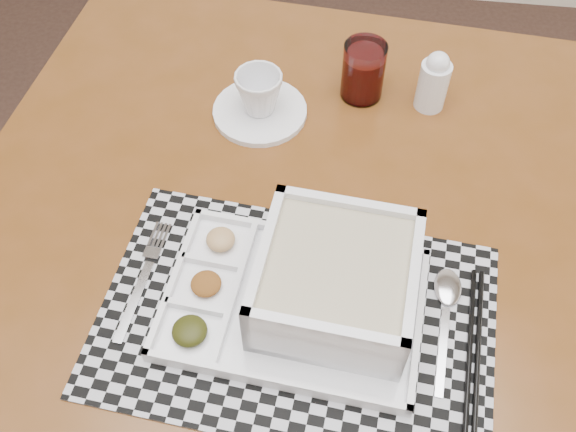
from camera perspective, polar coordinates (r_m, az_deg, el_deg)
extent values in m
cube|color=#56300F|center=(0.90, 1.77, -2.28)|extent=(1.10, 1.10, 0.04)
cylinder|color=#56300F|center=(1.58, -11.81, 6.39)|extent=(0.05, 0.05, 0.72)
cylinder|color=#56300F|center=(1.53, 22.03, 0.65)|extent=(0.05, 0.05, 0.72)
cube|color=#56300F|center=(1.24, 5.77, 12.61)|extent=(0.87, 0.11, 0.08)
cube|color=#56300F|center=(1.08, -21.61, 0.18)|extent=(0.11, 0.87, 0.08)
cube|color=#B2B2BA|center=(0.82, 0.71, -9.11)|extent=(0.52, 0.36, 0.00)
cube|color=white|center=(0.82, 0.47, -7.98)|extent=(0.34, 0.25, 0.01)
cube|color=white|center=(0.86, 1.95, -1.58)|extent=(0.32, 0.04, 0.01)
cube|color=white|center=(0.76, -1.25, -14.43)|extent=(0.32, 0.04, 0.01)
cube|color=white|center=(0.84, -10.07, -5.48)|extent=(0.03, 0.22, 0.01)
cube|color=white|center=(0.81, 11.51, -9.54)|extent=(0.03, 0.22, 0.01)
cube|color=white|center=(0.82, -4.70, -6.60)|extent=(0.03, 0.20, 0.01)
cube|color=white|center=(0.81, -8.25, -8.02)|extent=(0.08, 0.01, 0.01)
cube|color=white|center=(0.84, -6.88, -4.08)|extent=(0.08, 0.01, 0.01)
ellipsoid|color=black|center=(0.79, -8.74, -10.06)|extent=(0.04, 0.04, 0.02)
ellipsoid|color=#4F220D|center=(0.82, -7.30, -5.99)|extent=(0.04, 0.04, 0.02)
ellipsoid|color=olive|center=(0.86, -6.01, -2.08)|extent=(0.04, 0.04, 0.02)
cube|color=white|center=(0.81, 4.11, -7.10)|extent=(0.20, 0.20, 0.01)
cube|color=white|center=(0.83, 5.32, -0.56)|extent=(0.19, 0.03, 0.09)
cube|color=white|center=(0.74, 3.09, -11.39)|extent=(0.19, 0.03, 0.09)
cube|color=white|center=(0.79, -2.03, -4.50)|extent=(0.03, 0.19, 0.09)
cube|color=white|center=(0.78, 10.67, -6.77)|extent=(0.03, 0.19, 0.09)
cube|color=tan|center=(0.78, 4.26, -5.81)|extent=(0.18, 0.18, 0.08)
cube|color=silver|center=(0.85, -13.68, -7.34)|extent=(0.02, 0.12, 0.00)
cube|color=silver|center=(0.88, -11.99, -3.22)|extent=(0.02, 0.02, 0.00)
cube|color=silver|center=(0.90, -11.89, -1.56)|extent=(0.01, 0.04, 0.00)
cube|color=silver|center=(0.90, -11.53, -1.63)|extent=(0.01, 0.04, 0.00)
cube|color=silver|center=(0.90, -11.18, -1.69)|extent=(0.01, 0.04, 0.00)
cube|color=silver|center=(0.89, -10.82, -1.76)|extent=(0.01, 0.04, 0.00)
cube|color=silver|center=(0.82, 13.56, -11.57)|extent=(0.02, 0.12, 0.00)
ellipsoid|color=silver|center=(0.86, 14.02, -6.15)|extent=(0.04, 0.06, 0.01)
cylinder|color=black|center=(0.82, 15.82, -11.74)|extent=(0.03, 0.24, 0.01)
cylinder|color=black|center=(0.82, 16.52, -11.84)|extent=(0.03, 0.24, 0.01)
cylinder|color=white|center=(1.04, -2.51, 9.27)|extent=(0.15, 0.15, 0.01)
imported|color=white|center=(1.01, -2.59, 10.89)|extent=(0.08, 0.08, 0.07)
cylinder|color=white|center=(1.05, 6.71, 12.69)|extent=(0.07, 0.07, 0.10)
cylinder|color=#3F0505|center=(1.05, 6.65, 12.23)|extent=(0.06, 0.06, 0.07)
cylinder|color=white|center=(1.05, 12.73, 11.22)|extent=(0.05, 0.05, 0.08)
sphere|color=white|center=(1.02, 13.19, 13.10)|extent=(0.04, 0.04, 0.04)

